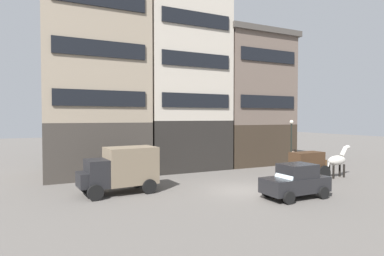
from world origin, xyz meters
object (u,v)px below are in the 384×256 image
object	(u,v)px
delivery_truck_near	(121,168)
pedestrian_officer	(293,160)
cargo_wagon	(307,164)
sedan_dark	(296,181)
streetlamp_curbside	(291,137)
draft_horse	(338,160)

from	to	relation	value
delivery_truck_near	pedestrian_officer	xyz separation A→B (m)	(13.97, 1.12, -0.44)
cargo_wagon	pedestrian_officer	bearing A→B (deg)	61.43
sedan_dark	streetlamp_curbside	distance (m)	10.31
draft_horse	pedestrian_officer	bearing A→B (deg)	111.42
draft_horse	pedestrian_officer	xyz separation A→B (m)	(-1.24, 3.15, -0.29)
delivery_truck_near	pedestrian_officer	world-z (taller)	delivery_truck_near
delivery_truck_near	cargo_wagon	bearing A→B (deg)	-9.40
draft_horse	streetlamp_curbside	world-z (taller)	streetlamp_curbside
delivery_truck_near	streetlamp_curbside	size ratio (longest dim) A/B	1.09
cargo_wagon	draft_horse	bearing A→B (deg)	0.02
cargo_wagon	streetlamp_curbside	world-z (taller)	streetlamp_curbside
delivery_truck_near	draft_horse	bearing A→B (deg)	-7.59
cargo_wagon	delivery_truck_near	bearing A→B (deg)	170.60
cargo_wagon	pedestrian_officer	size ratio (longest dim) A/B	1.63
cargo_wagon	sedan_dark	size ratio (longest dim) A/B	0.79
draft_horse	pedestrian_officer	world-z (taller)	draft_horse
delivery_truck_near	streetlamp_curbside	world-z (taller)	streetlamp_curbside
cargo_wagon	draft_horse	world-z (taller)	draft_horse
draft_horse	pedestrian_officer	distance (m)	3.39
sedan_dark	draft_horse	bearing A→B (deg)	23.84
draft_horse	delivery_truck_near	world-z (taller)	delivery_truck_near
draft_horse	sedan_dark	bearing A→B (deg)	-156.16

